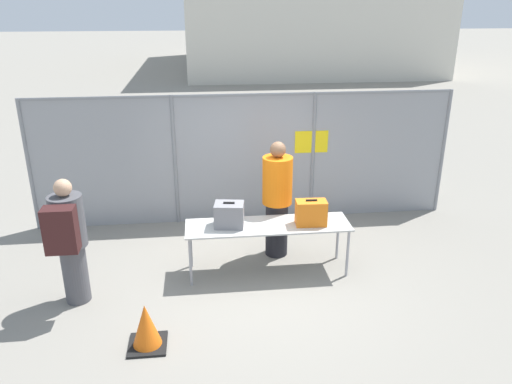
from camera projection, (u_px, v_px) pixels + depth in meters
name	position (u px, v px, depth m)	size (l,w,h in m)	color
ground_plane	(258.00, 274.00, 7.45)	(120.00, 120.00, 0.00)	gray
fence_section	(245.00, 156.00, 8.86)	(7.47, 0.07, 2.33)	gray
inspection_table	(268.00, 228.00, 7.26)	(2.39, 0.66, 0.77)	#B2B2AD
suitcase_grey	(229.00, 215.00, 7.13)	(0.45, 0.37, 0.37)	slate
suitcase_orange	(311.00, 213.00, 7.18)	(0.45, 0.27, 0.39)	orange
traveler_hooded	(69.00, 238.00, 6.40)	(0.43, 0.67, 1.75)	#4C4C51
security_worker_near	(277.00, 198.00, 7.69)	(0.46, 0.46, 1.86)	black
utility_trailer	(319.00, 167.00, 10.71)	(4.47, 2.15, 0.78)	white
distant_hangar	(298.00, 7.00, 29.30)	(13.05, 13.99, 6.64)	beige
traffic_cone	(146.00, 327.00, 5.81)	(0.45, 0.45, 0.56)	black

